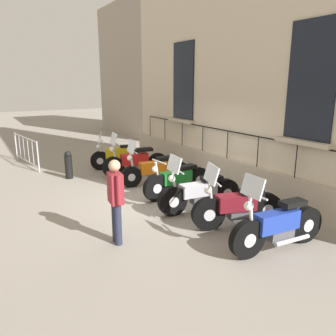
{
  "coord_description": "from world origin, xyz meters",
  "views": [
    {
      "loc": [
        4.06,
        7.25,
        2.97
      ],
      "look_at": [
        -0.22,
        0.0,
        0.8
      ],
      "focal_mm": 36.14,
      "sensor_mm": 36.0,
      "label": 1
    }
  ],
  "objects_px": {
    "motorcycle_yellow": "(118,157)",
    "motorcycle_orange": "(155,170)",
    "motorcycle_red": "(135,162)",
    "motorcycle_maroon": "(237,207)",
    "bollard": "(69,165)",
    "crowd_barrier": "(26,150)",
    "pedestrian_standing": "(116,197)",
    "motorcycle_blue": "(278,226)",
    "motorcycle_green": "(177,181)",
    "motorcycle_silver": "(199,193)"
  },
  "relations": [
    {
      "from": "motorcycle_green",
      "to": "pedestrian_standing",
      "type": "xyz_separation_m",
      "value": [
        2.39,
        1.68,
        0.48
      ]
    },
    {
      "from": "motorcycle_orange",
      "to": "motorcycle_green",
      "type": "xyz_separation_m",
      "value": [
        0.01,
        1.27,
        0.0
      ]
    },
    {
      "from": "crowd_barrier",
      "to": "pedestrian_standing",
      "type": "bearing_deg",
      "value": 93.82
    },
    {
      "from": "motorcycle_orange",
      "to": "motorcycle_maroon",
      "type": "xyz_separation_m",
      "value": [
        -0.02,
        3.55,
        0.02
      ]
    },
    {
      "from": "pedestrian_standing",
      "to": "motorcycle_silver",
      "type": "bearing_deg",
      "value": -166.66
    },
    {
      "from": "motorcycle_red",
      "to": "motorcycle_yellow",
      "type": "bearing_deg",
      "value": -83.9
    },
    {
      "from": "motorcycle_orange",
      "to": "bollard",
      "type": "distance_m",
      "value": 2.79
    },
    {
      "from": "motorcycle_maroon",
      "to": "motorcycle_blue",
      "type": "relative_size",
      "value": 0.93
    },
    {
      "from": "motorcycle_green",
      "to": "motorcycle_blue",
      "type": "height_order",
      "value": "motorcycle_blue"
    },
    {
      "from": "motorcycle_red",
      "to": "crowd_barrier",
      "type": "relative_size",
      "value": 0.86
    },
    {
      "from": "motorcycle_yellow",
      "to": "crowd_barrier",
      "type": "xyz_separation_m",
      "value": [
        2.67,
        -2.14,
        0.14
      ]
    },
    {
      "from": "motorcycle_yellow",
      "to": "pedestrian_standing",
      "type": "distance_m",
      "value": 5.66
    },
    {
      "from": "motorcycle_orange",
      "to": "motorcycle_blue",
      "type": "bearing_deg",
      "value": 89.71
    },
    {
      "from": "bollard",
      "to": "motorcycle_maroon",
      "type": "bearing_deg",
      "value": 110.47
    },
    {
      "from": "motorcycle_yellow",
      "to": "crowd_barrier",
      "type": "bearing_deg",
      "value": -38.79
    },
    {
      "from": "motorcycle_orange",
      "to": "motorcycle_green",
      "type": "bearing_deg",
      "value": 89.76
    },
    {
      "from": "motorcycle_maroon",
      "to": "bollard",
      "type": "xyz_separation_m",
      "value": [
        2.04,
        -5.47,
        -0.0
      ]
    },
    {
      "from": "motorcycle_red",
      "to": "motorcycle_blue",
      "type": "distance_m",
      "value": 5.8
    },
    {
      "from": "motorcycle_orange",
      "to": "motorcycle_silver",
      "type": "relative_size",
      "value": 1.01
    },
    {
      "from": "motorcycle_red",
      "to": "motorcycle_orange",
      "type": "bearing_deg",
      "value": 95.06
    },
    {
      "from": "motorcycle_maroon",
      "to": "motorcycle_red",
      "type": "bearing_deg",
      "value": -88.55
    },
    {
      "from": "motorcycle_yellow",
      "to": "motorcycle_orange",
      "type": "distance_m",
      "value": 2.26
    },
    {
      "from": "motorcycle_yellow",
      "to": "pedestrian_standing",
      "type": "xyz_separation_m",
      "value": [
        2.18,
        5.2,
        0.47
      ]
    },
    {
      "from": "motorcycle_red",
      "to": "motorcycle_silver",
      "type": "xyz_separation_m",
      "value": [
        0.02,
        3.54,
        -0.03
      ]
    },
    {
      "from": "motorcycle_blue",
      "to": "motorcycle_green",
      "type": "bearing_deg",
      "value": -90.31
    },
    {
      "from": "motorcycle_orange",
      "to": "motorcycle_blue",
      "type": "distance_m",
      "value": 4.67
    },
    {
      "from": "motorcycle_green",
      "to": "pedestrian_standing",
      "type": "relative_size",
      "value": 1.27
    },
    {
      "from": "motorcycle_red",
      "to": "motorcycle_silver",
      "type": "relative_size",
      "value": 1.02
    },
    {
      "from": "motorcycle_yellow",
      "to": "motorcycle_silver",
      "type": "bearing_deg",
      "value": 91.27
    },
    {
      "from": "motorcycle_green",
      "to": "bollard",
      "type": "xyz_separation_m",
      "value": [
        2.02,
        -3.19,
        0.01
      ]
    },
    {
      "from": "motorcycle_blue",
      "to": "pedestrian_standing",
      "type": "relative_size",
      "value": 1.29
    },
    {
      "from": "motorcycle_red",
      "to": "motorcycle_blue",
      "type": "height_order",
      "value": "motorcycle_blue"
    },
    {
      "from": "motorcycle_blue",
      "to": "crowd_barrier",
      "type": "height_order",
      "value": "motorcycle_blue"
    },
    {
      "from": "bollard",
      "to": "pedestrian_standing",
      "type": "xyz_separation_m",
      "value": [
        0.37,
        4.87,
        0.47
      ]
    },
    {
      "from": "motorcycle_red",
      "to": "motorcycle_maroon",
      "type": "relative_size",
      "value": 1.12
    },
    {
      "from": "motorcycle_yellow",
      "to": "motorcycle_orange",
      "type": "bearing_deg",
      "value": 95.58
    },
    {
      "from": "motorcycle_green",
      "to": "motorcycle_maroon",
      "type": "height_order",
      "value": "motorcycle_maroon"
    },
    {
      "from": "motorcycle_red",
      "to": "bollard",
      "type": "bearing_deg",
      "value": -22.23
    },
    {
      "from": "motorcycle_maroon",
      "to": "motorcycle_blue",
      "type": "bearing_deg",
      "value": 87.83
    },
    {
      "from": "motorcycle_maroon",
      "to": "pedestrian_standing",
      "type": "distance_m",
      "value": 2.53
    },
    {
      "from": "motorcycle_silver",
      "to": "motorcycle_maroon",
      "type": "height_order",
      "value": "motorcycle_silver"
    },
    {
      "from": "motorcycle_orange",
      "to": "bollard",
      "type": "bearing_deg",
      "value": -43.44
    },
    {
      "from": "crowd_barrier",
      "to": "pedestrian_standing",
      "type": "height_order",
      "value": "pedestrian_standing"
    },
    {
      "from": "motorcycle_yellow",
      "to": "motorcycle_orange",
      "type": "relative_size",
      "value": 0.89
    },
    {
      "from": "motorcycle_red",
      "to": "motorcycle_blue",
      "type": "bearing_deg",
      "value": 90.75
    },
    {
      "from": "motorcycle_green",
      "to": "bollard",
      "type": "relative_size",
      "value": 2.36
    },
    {
      "from": "motorcycle_orange",
      "to": "motorcycle_red",
      "type": "bearing_deg",
      "value": -84.94
    },
    {
      "from": "bollard",
      "to": "motorcycle_yellow",
      "type": "bearing_deg",
      "value": -169.48
    },
    {
      "from": "motorcycle_green",
      "to": "motorcycle_yellow",
      "type": "bearing_deg",
      "value": -86.52
    },
    {
      "from": "motorcycle_yellow",
      "to": "motorcycle_red",
      "type": "relative_size",
      "value": 0.89
    }
  ]
}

